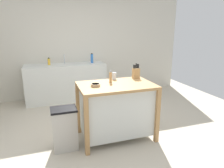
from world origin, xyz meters
The scene contains 12 objects.
ground_plane centered at (0.00, 0.00, 0.00)m, with size 6.74×6.74×0.00m, color #BCB29E.
wall_back centered at (0.00, 2.42, 1.30)m, with size 5.74×0.10×2.60m, color beige.
kitchen_island centered at (0.23, -0.01, 0.50)m, with size 1.15×0.74×0.89m.
knife_block centered at (0.68, 0.26, 0.98)m, with size 0.11×0.09×0.25m.
bowl_stoneware_deep centered at (-0.10, -0.03, 0.91)m, with size 0.14×0.14×0.04m.
drinking_cup centered at (0.30, 0.30, 0.95)m, with size 0.07×0.07×0.12m.
pepper_grinder centered at (0.18, 0.11, 0.98)m, with size 0.04×0.04×0.19m.
trash_bin centered at (-0.59, -0.09, 0.32)m, with size 0.36×0.28×0.63m.
sink_counter centered at (-0.31, 2.07, 0.45)m, with size 1.88×0.60×0.89m.
sink_faucet centered at (-0.31, 2.21, 1.00)m, with size 0.02×0.02×0.22m.
bottle_dish_soap centered at (-0.68, 2.12, 0.97)m, with size 0.06×0.06×0.17m.
bottle_hand_soap centered at (0.34, 2.07, 1.00)m, with size 0.06×0.06×0.24m.
Camera 1 is at (-0.79, -2.84, 1.71)m, focal length 32.79 mm.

